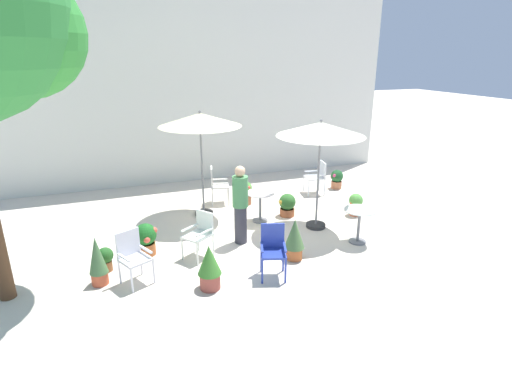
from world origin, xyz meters
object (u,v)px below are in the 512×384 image
at_px(patio_umbrella_1, 321,131).
at_px(patio_chair_3, 317,175).
at_px(patio_chair_2, 132,254).
at_px(patio_umbrella_0, 200,121).
at_px(potted_plant_0, 105,258).
at_px(potted_plant_8, 209,266).
at_px(cafe_table_0, 359,220).
at_px(potted_plant_3, 97,260).
at_px(potted_plant_2, 295,238).
at_px(potted_plant_4, 146,238).
at_px(potted_plant_7, 356,204).
at_px(patio_chair_0, 217,183).
at_px(standing_person, 240,204).
at_px(potted_plant_6, 245,192).
at_px(cafe_table_1, 260,201).
at_px(patio_chair_4, 273,247).
at_px(patio_chair_1, 200,232).
at_px(potted_plant_5, 287,204).
at_px(potted_plant_1, 337,179).

height_order(patio_umbrella_1, patio_chair_3, patio_umbrella_1).
bearing_deg(patio_chair_2, patio_umbrella_0, 55.28).
xyz_separation_m(potted_plant_0, potted_plant_8, (1.63, -1.21, 0.16)).
height_order(cafe_table_0, potted_plant_3, potted_plant_3).
relative_size(patio_chair_3, potted_plant_2, 1.11).
bearing_deg(potted_plant_4, potted_plant_7, 4.43).
xyz_separation_m(patio_chair_0, standing_person, (-0.13, -2.43, 0.29)).
relative_size(cafe_table_0, patio_chair_2, 0.79).
height_order(potted_plant_0, potted_plant_6, potted_plant_6).
bearing_deg(cafe_table_1, potted_plant_4, -163.19).
bearing_deg(potted_plant_6, standing_person, -110.37).
relative_size(potted_plant_4, potted_plant_6, 1.03).
distance_m(patio_chair_3, standing_person, 3.75).
xyz_separation_m(potted_plant_3, potted_plant_6, (3.55, 2.86, -0.12)).
relative_size(patio_umbrella_1, potted_plant_0, 5.40).
distance_m(patio_umbrella_0, patio_chair_0, 1.92).
bearing_deg(patio_chair_4, potted_plant_2, 33.93).
distance_m(patio_chair_1, potted_plant_3, 1.89).
height_order(potted_plant_4, potted_plant_8, potted_plant_8).
xyz_separation_m(patio_umbrella_0, patio_chair_3, (3.35, 0.50, -1.75)).
height_order(cafe_table_0, patio_chair_4, patio_chair_4).
relative_size(patio_chair_1, patio_chair_3, 0.98).
xyz_separation_m(potted_plant_3, standing_person, (2.76, 0.73, 0.40)).
bearing_deg(patio_chair_2, patio_chair_0, 54.81).
bearing_deg(patio_chair_0, potted_plant_8, -106.23).
relative_size(patio_umbrella_1, potted_plant_7, 4.50).
bearing_deg(patio_chair_4, potted_plant_5, 60.84).
height_order(potted_plant_0, potted_plant_4, potted_plant_4).
bearing_deg(cafe_table_0, potted_plant_0, 173.83).
distance_m(patio_chair_1, standing_person, 1.02).
height_order(cafe_table_1, patio_chair_2, patio_chair_2).
xyz_separation_m(patio_chair_0, potted_plant_1, (3.59, 0.03, -0.26)).
xyz_separation_m(patio_umbrella_0, cafe_table_0, (2.68, -2.59, -1.78)).
xyz_separation_m(cafe_table_0, cafe_table_1, (-1.53, 1.74, -0.01)).
height_order(potted_plant_2, standing_person, standing_person).
xyz_separation_m(cafe_table_1, patio_chair_3, (2.20, 1.35, 0.04)).
distance_m(patio_chair_3, potted_plant_3, 6.46).
height_order(patio_umbrella_1, potted_plant_3, patio_umbrella_1).
height_order(potted_plant_2, potted_plant_5, potted_plant_2).
height_order(potted_plant_0, potted_plant_2, potted_plant_2).
distance_m(patio_chair_0, standing_person, 2.45).
relative_size(cafe_table_0, potted_plant_4, 1.14).
distance_m(patio_chair_2, patio_chair_4, 2.40).
distance_m(patio_umbrella_0, potted_plant_4, 2.96).
bearing_deg(potted_plant_1, potted_plant_2, -130.42).
xyz_separation_m(cafe_table_0, patio_chair_4, (-2.16, -0.62, 0.04)).
height_order(patio_chair_4, potted_plant_1, patio_chair_4).
relative_size(potted_plant_0, potted_plant_5, 0.81).
bearing_deg(cafe_table_1, potted_plant_1, 27.72).
bearing_deg(patio_chair_2, potted_plant_6, 44.98).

